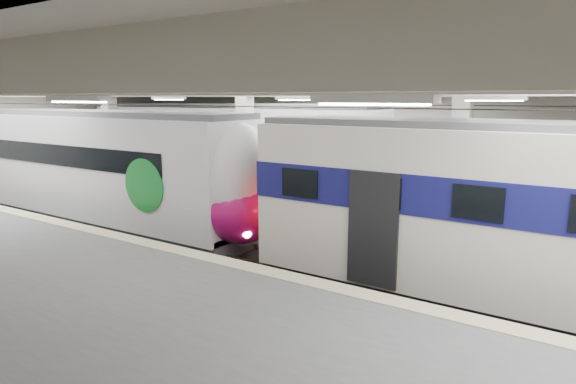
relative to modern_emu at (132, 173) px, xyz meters
The scene contains 4 objects.
station_hall 6.31m from the modern_emu, 16.20° to the right, with size 36.00×24.00×5.75m.
modern_emu is the anchor object (origin of this frame).
older_rer 13.49m from the modern_emu, ahead, with size 13.50×2.98×4.45m.
far_train 5.51m from the modern_emu, 89.74° to the left, with size 14.85×3.06×4.70m.
Camera 1 is at (8.40, -11.66, 4.97)m, focal length 30.00 mm.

